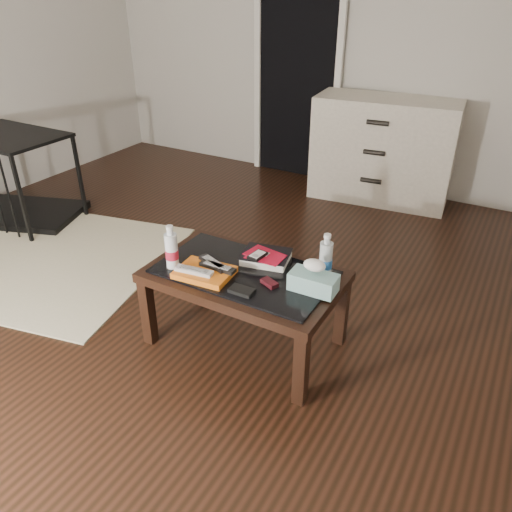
% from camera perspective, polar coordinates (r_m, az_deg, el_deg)
% --- Properties ---
extents(ground, '(5.00, 5.00, 0.00)m').
position_cam_1_polar(ground, '(3.23, -8.55, -4.83)').
color(ground, black).
rests_on(ground, ground).
extents(room_shell, '(5.00, 5.00, 5.00)m').
position_cam_1_polar(room_shell, '(2.68, -11.35, 25.10)').
color(room_shell, beige).
rests_on(room_shell, ground).
extents(doorway, '(0.90, 0.08, 2.07)m').
position_cam_1_polar(doorway, '(5.05, 4.80, 20.54)').
color(doorway, black).
rests_on(doorway, ground).
extents(coffee_table, '(1.00, 0.60, 0.46)m').
position_cam_1_polar(coffee_table, '(2.62, -1.33, -2.92)').
color(coffee_table, black).
rests_on(coffee_table, ground).
extents(rug, '(2.26, 1.87, 0.01)m').
position_cam_1_polar(rug, '(4.03, -24.61, 0.14)').
color(rug, beige).
rests_on(rug, ground).
extents(dresser, '(1.24, 0.62, 0.90)m').
position_cam_1_polar(dresser, '(4.63, 14.28, 11.64)').
color(dresser, beige).
rests_on(dresser, ground).
extents(pet_crate, '(1.05, 0.87, 0.71)m').
position_cam_1_polar(pet_crate, '(4.61, -25.42, 6.66)').
color(pet_crate, black).
rests_on(pet_crate, ground).
extents(magazines, '(0.30, 0.23, 0.03)m').
position_cam_1_polar(magazines, '(2.56, -5.90, -1.88)').
color(magazines, orange).
rests_on(magazines, coffee_table).
extents(remote_silver, '(0.21, 0.08, 0.02)m').
position_cam_1_polar(remote_silver, '(2.53, -7.12, -1.66)').
color(remote_silver, '#BABABF').
rests_on(remote_silver, magazines).
extents(remote_black_front, '(0.20, 0.05, 0.02)m').
position_cam_1_polar(remote_black_front, '(2.55, -4.42, -1.23)').
color(remote_black_front, black).
rests_on(remote_black_front, magazines).
extents(remote_black_back, '(0.20, 0.12, 0.02)m').
position_cam_1_polar(remote_black_back, '(2.58, -4.89, -0.80)').
color(remote_black_back, black).
rests_on(remote_black_back, magazines).
extents(textbook, '(0.29, 0.25, 0.05)m').
position_cam_1_polar(textbook, '(2.67, 1.15, -0.13)').
color(textbook, black).
rests_on(textbook, coffee_table).
extents(dvd_mailers, '(0.21, 0.16, 0.01)m').
position_cam_1_polar(dvd_mailers, '(2.64, 0.93, 0.20)').
color(dvd_mailers, '#B10B24').
rests_on(dvd_mailers, textbook).
extents(ipod, '(0.08, 0.11, 0.02)m').
position_cam_1_polar(ipod, '(2.61, 0.17, 0.09)').
color(ipod, black).
rests_on(ipod, dvd_mailers).
extents(flip_phone, '(0.10, 0.08, 0.02)m').
position_cam_1_polar(flip_phone, '(2.47, 1.54, -3.09)').
color(flip_phone, black).
rests_on(flip_phone, coffee_table).
extents(wallet, '(0.12, 0.07, 0.02)m').
position_cam_1_polar(wallet, '(2.41, -1.64, -3.99)').
color(wallet, black).
rests_on(wallet, coffee_table).
extents(water_bottle_left, '(0.08, 0.08, 0.24)m').
position_cam_1_polar(water_bottle_left, '(2.60, -9.66, 1.06)').
color(water_bottle_left, white).
rests_on(water_bottle_left, coffee_table).
extents(water_bottle_right, '(0.08, 0.08, 0.24)m').
position_cam_1_polar(water_bottle_right, '(2.51, 8.00, 0.04)').
color(water_bottle_right, '#B4BCC0').
rests_on(water_bottle_right, coffee_table).
extents(tissue_box, '(0.23, 0.13, 0.09)m').
position_cam_1_polar(tissue_box, '(2.43, 6.58, -2.99)').
color(tissue_box, teal).
rests_on(tissue_box, coffee_table).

